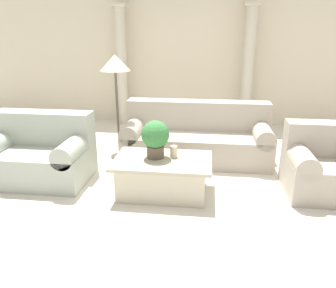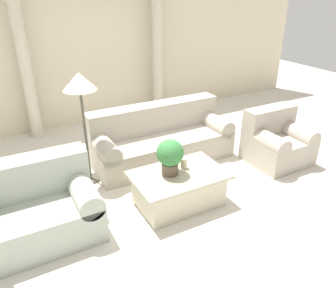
% 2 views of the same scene
% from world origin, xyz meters
% --- Properties ---
extents(ground_plane, '(16.00, 16.00, 0.00)m').
position_xyz_m(ground_plane, '(0.00, 0.00, 0.00)').
color(ground_plane, silver).
extents(wall_back, '(10.00, 0.06, 3.20)m').
position_xyz_m(wall_back, '(0.00, 2.90, 1.60)').
color(wall_back, beige).
rests_on(wall_back, ground_plane).
extents(sofa_long, '(2.21, 0.87, 0.87)m').
position_xyz_m(sofa_long, '(0.28, 0.72, 0.35)').
color(sofa_long, '#ADA393').
rests_on(sofa_long, ground_plane).
extents(loveseat, '(1.34, 0.87, 0.87)m').
position_xyz_m(loveseat, '(-1.79, -0.25, 0.36)').
color(loveseat, '#A7B0A1').
rests_on(loveseat, ground_plane).
extents(coffee_table, '(1.17, 0.76, 0.44)m').
position_xyz_m(coffee_table, '(-0.08, -0.48, 0.23)').
color(coffee_table, beige).
rests_on(coffee_table, ground_plane).
extents(potted_plant, '(0.34, 0.34, 0.46)m').
position_xyz_m(potted_plant, '(-0.18, -0.43, 0.70)').
color(potted_plant, brown).
rests_on(potted_plant, coffee_table).
extents(pillar_candle, '(0.09, 0.09, 0.14)m').
position_xyz_m(pillar_candle, '(0.04, -0.39, 0.51)').
color(pillar_candle, beige).
rests_on(pillar_candle, coffee_table).
extents(floor_lamp, '(0.44, 0.44, 1.58)m').
position_xyz_m(floor_lamp, '(-0.93, 0.62, 1.37)').
color(floor_lamp, '#4C473D').
rests_on(floor_lamp, ground_plane).
extents(column_left, '(0.30, 0.30, 2.40)m').
position_xyz_m(column_left, '(-1.36, 2.62, 1.23)').
color(column_left, beige).
rests_on(column_left, ground_plane).
extents(column_right, '(0.30, 0.30, 2.40)m').
position_xyz_m(column_right, '(1.19, 2.62, 1.23)').
color(column_right, beige).
rests_on(column_right, ground_plane).
extents(armchair, '(0.89, 0.81, 0.84)m').
position_xyz_m(armchair, '(1.87, -0.21, 0.35)').
color(armchair, '#ADA393').
rests_on(armchair, ground_plane).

